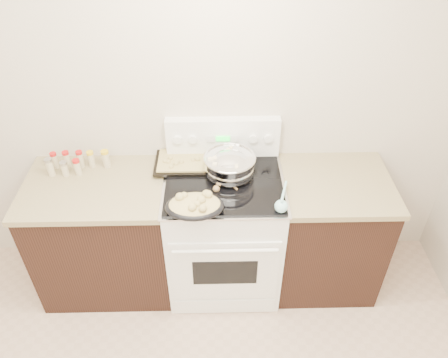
{
  "coord_description": "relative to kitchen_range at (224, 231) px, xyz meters",
  "views": [
    {
      "loc": [
        0.3,
        -0.74,
        2.7
      ],
      "look_at": [
        0.35,
        1.37,
        1.0
      ],
      "focal_mm": 35.0,
      "sensor_mm": 36.0,
      "label": 1
    }
  ],
  "objects": [
    {
      "name": "counter_left",
      "position": [
        -0.83,
        0.01,
        -0.03
      ],
      "size": [
        0.93,
        0.67,
        0.92
      ],
      "color": "black",
      "rests_on": "ground"
    },
    {
      "name": "room_shell",
      "position": [
        -0.35,
        -1.42,
        1.21
      ],
      "size": [
        4.1,
        3.6,
        2.75
      ],
      "color": "beige",
      "rests_on": "ground"
    },
    {
      "name": "kitchen_range",
      "position": [
        0.0,
        0.0,
        0.0
      ],
      "size": [
        0.78,
        0.73,
        1.22
      ],
      "color": "white",
      "rests_on": "ground"
    },
    {
      "name": "spice_jars",
      "position": [
        -0.98,
        0.17,
        0.49
      ],
      "size": [
        0.39,
        0.14,
        0.13
      ],
      "color": "#BFB28C",
      "rests_on": "counter_left"
    },
    {
      "name": "wooden_spoon",
      "position": [
        -0.03,
        -0.06,
        0.46
      ],
      "size": [
        0.16,
        0.21,
        0.04
      ],
      "color": "#997546",
      "rests_on": "kitchen_range"
    },
    {
      "name": "blue_ladle",
      "position": [
        0.33,
        -0.27,
        0.49
      ],
      "size": [
        0.11,
        0.27,
        0.1
      ],
      "color": "#9EE2EB",
      "rests_on": "kitchen_range"
    },
    {
      "name": "baking_sheet",
      "position": [
        -0.24,
        0.19,
        0.47
      ],
      "size": [
        0.43,
        0.3,
        0.06
      ],
      "color": "black",
      "rests_on": "kitchen_range"
    },
    {
      "name": "roasting_pan",
      "position": [
        -0.17,
        -0.28,
        0.5
      ],
      "size": [
        0.35,
        0.25,
        0.11
      ],
      "color": "black",
      "rests_on": "kitchen_range"
    },
    {
      "name": "mixing_bowl",
      "position": [
        0.04,
        0.05,
        0.53
      ],
      "size": [
        0.41,
        0.41,
        0.19
      ],
      "color": "silver",
      "rests_on": "kitchen_range"
    },
    {
      "name": "counter_right",
      "position": [
        0.73,
        0.01,
        -0.03
      ],
      "size": [
        0.73,
        0.67,
        0.92
      ],
      "color": "black",
      "rests_on": "ground"
    }
  ]
}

